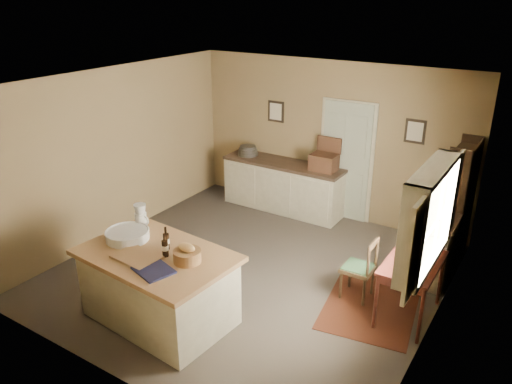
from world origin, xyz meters
TOP-DOWN VIEW (x-y plane):
  - ground at (0.00, 0.00)m, footprint 5.00×5.00m
  - wall_back at (0.00, 2.50)m, footprint 5.00×0.10m
  - wall_front at (0.00, -2.50)m, footprint 5.00×0.10m
  - wall_left at (-2.50, 0.00)m, footprint 0.10×5.00m
  - wall_right at (2.50, 0.00)m, footprint 0.10×5.00m
  - ceiling at (0.00, 0.00)m, footprint 5.00×5.00m
  - door at (0.35, 2.47)m, footprint 0.97×0.06m
  - framed_prints at (0.20, 2.48)m, footprint 2.82×0.02m
  - window at (2.42, -0.20)m, footprint 0.25×1.99m
  - work_island at (-0.34, -1.48)m, footprint 1.90×1.32m
  - sideboard at (-0.70, 2.20)m, footprint 2.24×0.64m
  - rug at (1.75, 0.19)m, footprint 1.34×1.75m
  - writing_desk at (2.20, 0.19)m, footprint 0.60×0.99m
  - desk_chair at (1.51, 0.25)m, footprint 0.39×0.39m
  - right_cabinet at (2.20, 1.30)m, footprint 0.53×0.94m
  - shelving_unit at (2.35, 2.00)m, footprint 0.31×0.82m

SIDE VIEW (x-z plane):
  - ground at x=0.00m, z-range 0.00..0.00m
  - rug at x=1.75m, z-range 0.00..0.01m
  - desk_chair at x=1.51m, z-range 0.00..0.83m
  - right_cabinet at x=2.20m, z-range -0.04..0.95m
  - sideboard at x=-0.70m, z-range -0.11..1.07m
  - work_island at x=-0.34m, z-range -0.12..1.08m
  - writing_desk at x=2.20m, z-range 0.27..1.08m
  - shelving_unit at x=2.35m, z-range 0.00..1.81m
  - door at x=0.35m, z-range 0.00..2.11m
  - wall_back at x=0.00m, z-range 0.00..2.70m
  - wall_front at x=0.00m, z-range 0.00..2.70m
  - wall_left at x=-2.50m, z-range 0.00..2.70m
  - wall_right at x=2.50m, z-range 0.00..2.70m
  - window at x=2.42m, z-range 0.99..2.11m
  - framed_prints at x=0.20m, z-range 1.53..1.91m
  - ceiling at x=0.00m, z-range 2.70..2.70m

